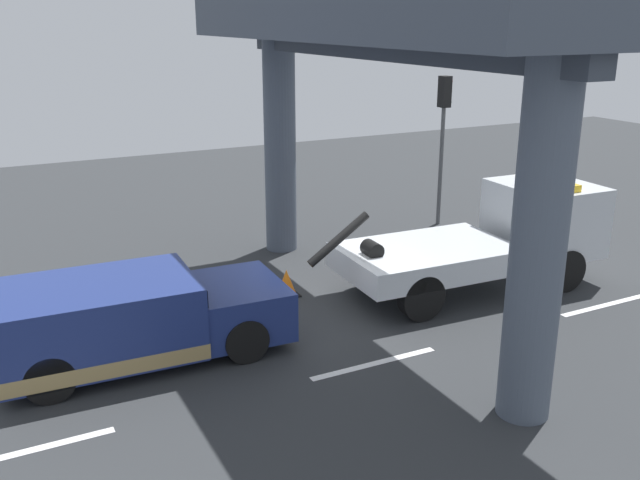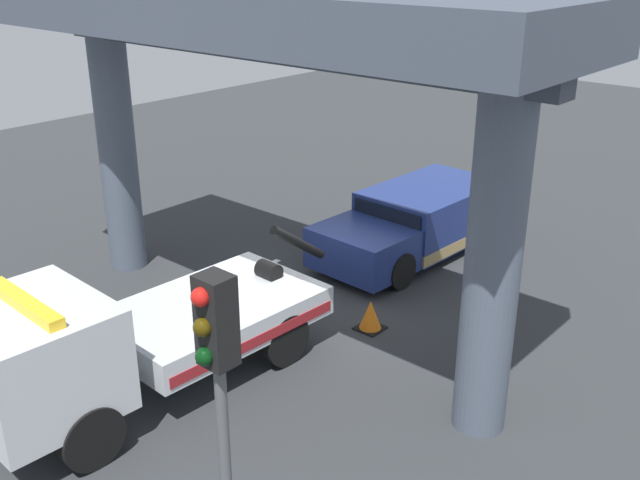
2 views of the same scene
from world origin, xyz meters
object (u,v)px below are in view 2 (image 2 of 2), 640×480
at_px(towed_van_green, 416,223).
at_px(traffic_cone_orange, 370,316).
at_px(traffic_light_near, 219,393).
at_px(tow_truck_white, 119,339).

xyz_separation_m(towed_van_green, traffic_cone_orange, (3.82, 1.54, -0.49)).
bearing_deg(traffic_light_near, towed_van_green, -155.71).
relative_size(traffic_light_near, traffic_cone_orange, 7.24).
distance_m(traffic_light_near, traffic_cone_orange, 7.87).
distance_m(tow_truck_white, traffic_light_near, 5.48).
distance_m(tow_truck_white, traffic_cone_orange, 5.03).
bearing_deg(traffic_cone_orange, tow_truck_white, -18.51).
xyz_separation_m(towed_van_green, traffic_light_near, (10.39, 4.69, 2.46)).
bearing_deg(traffic_cone_orange, towed_van_green, -158.07).
xyz_separation_m(tow_truck_white, towed_van_green, (-8.51, 0.03, -0.42)).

